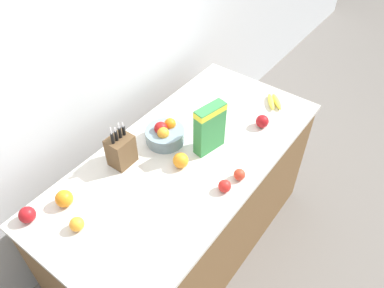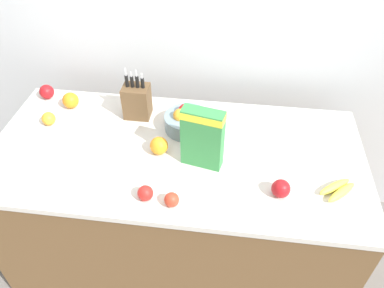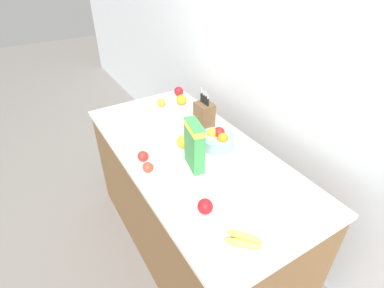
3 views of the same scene
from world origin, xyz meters
name	(u,v)px [view 3 (image 3 of 3)]	position (x,y,z in m)	size (l,w,h in m)	color
ground_plane	(192,241)	(0.00, 0.00, 0.00)	(14.00, 14.00, 0.00)	slate
wall_back	(273,78)	(0.00, 0.65, 1.30)	(9.00, 0.06, 2.60)	silver
counter	(192,201)	(0.00, 0.00, 0.46)	(1.84, 0.87, 0.92)	brown
knife_block	(204,114)	(-0.25, 0.26, 1.01)	(0.14, 0.11, 0.29)	brown
cereal_box	(194,144)	(0.14, -0.07, 1.08)	(0.20, 0.11, 0.30)	#338442
fruit_bowl	(217,140)	(0.03, 0.18, 0.97)	(0.23, 0.23, 0.13)	gray
banana_bunch	(244,240)	(0.75, -0.17, 0.94)	(0.18, 0.17, 0.04)	yellow
apple_front	(205,207)	(0.49, -0.22, 0.96)	(0.08, 0.08, 0.08)	#A31419
apple_leftmost	(179,91)	(-0.80, 0.35, 0.96)	(0.08, 0.08, 0.08)	#A31419
apple_rear	(148,167)	(0.04, -0.34, 0.95)	(0.06, 0.06, 0.06)	red
apple_by_knife_block	(143,156)	(-0.08, -0.32, 0.95)	(0.07, 0.07, 0.07)	red
orange_mid_left	(161,103)	(-0.69, 0.12, 0.95)	(0.07, 0.07, 0.07)	orange
orange_by_cereal	(183,142)	(-0.07, -0.02, 0.96)	(0.09, 0.09, 0.09)	orange
orange_near_bowl	(181,100)	(-0.63, 0.28, 0.96)	(0.09, 0.09, 0.09)	orange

